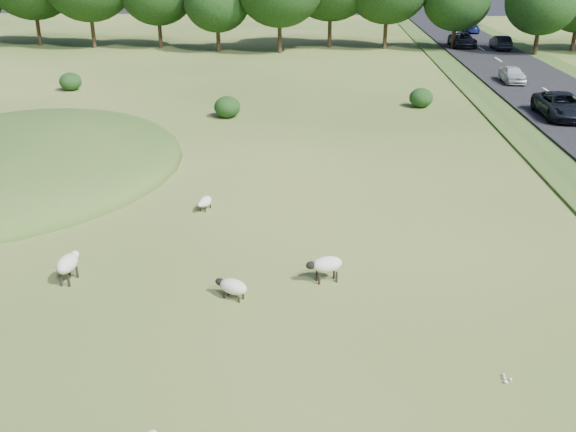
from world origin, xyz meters
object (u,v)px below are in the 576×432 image
object	(u,v)px
car_2	(501,42)
sheep_4	(205,202)
sheep_1	(68,263)
car_3	(512,74)
sheep_3	(232,286)
car_6	(471,28)
sheep_5	(326,265)
car_5	(463,40)
car_0	(562,105)

from	to	relation	value
car_2	sheep_4	bearing A→B (deg)	64.17
sheep_1	car_2	size ratio (longest dim) A/B	0.30
car_3	sheep_3	bearing A→B (deg)	-115.97
car_3	car_6	bearing A→B (deg)	83.97
sheep_4	sheep_5	distance (m)	7.85
car_6	sheep_5	bearing A→B (deg)	75.36
car_2	car_5	size ratio (longest dim) A/B	0.81
car_0	car_6	size ratio (longest dim) A/B	1.31
sheep_1	sheep_4	bearing A→B (deg)	-22.85
sheep_5	sheep_4	bearing A→B (deg)	-68.87
sheep_4	car_5	distance (m)	54.04
car_0	car_6	xyz separation A→B (m)	(3.80, 48.01, -0.15)
car_0	car_2	xyz separation A→B (m)	(3.80, 31.94, -0.03)
sheep_1	car_3	xyz separation A→B (m)	(22.98, 35.23, 0.26)
car_0	car_3	world-z (taller)	car_0
sheep_1	car_3	bearing A→B (deg)	-29.54
sheep_5	car_0	bearing A→B (deg)	-142.00
sheep_1	car_0	xyz separation A→B (m)	(22.98, 23.21, 0.36)
car_0	sheep_5	bearing A→B (deg)	-122.89
sheep_4	car_6	bearing A→B (deg)	176.00
sheep_3	car_6	bearing A→B (deg)	-80.69
sheep_3	car_2	world-z (taller)	car_2
sheep_4	car_3	size ratio (longest dim) A/B	0.27
sheep_1	car_0	world-z (taller)	car_0
sheep_1	sheep_5	bearing A→B (deg)	-82.86
car_2	car_5	distance (m)	4.15
sheep_3	sheep_4	distance (m)	7.60
car_5	car_6	size ratio (longest dim) A/B	1.30
car_5	sheep_5	bearing A→B (deg)	-104.61
sheep_5	car_5	xyz separation A→B (m)	(14.67, 56.29, 0.39)
sheep_3	sheep_5	distance (m)	3.13
sheep_3	car_2	bearing A→B (deg)	-85.07
sheep_1	car_2	xyz separation A→B (m)	(26.78, 55.15, 0.33)
car_2	car_3	distance (m)	20.28
car_2	car_3	bearing A→B (deg)	79.20
sheep_1	car_2	bearing A→B (deg)	-22.33
car_6	sheep_4	bearing A→B (deg)	70.01
car_2	sheep_3	bearing A→B (deg)	69.12
sheep_5	car_0	distance (m)	27.03
car_0	car_3	bearing A→B (deg)	90.00
car_2	car_6	xyz separation A→B (m)	(0.00, 16.07, -0.12)
sheep_4	car_2	xyz separation A→B (m)	(23.54, 48.65, 0.61)
sheep_1	sheep_3	world-z (taller)	sheep_1
car_2	car_0	bearing A→B (deg)	83.22
car_6	car_5	bearing A→B (deg)	75.23
sheep_1	sheep_4	xyz separation A→B (m)	(3.23, 6.51, -0.29)
sheep_5	car_5	size ratio (longest dim) A/B	0.23
car_5	sheep_4	bearing A→B (deg)	-111.43
sheep_3	car_5	distance (m)	60.18
sheep_4	car_2	world-z (taller)	car_2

